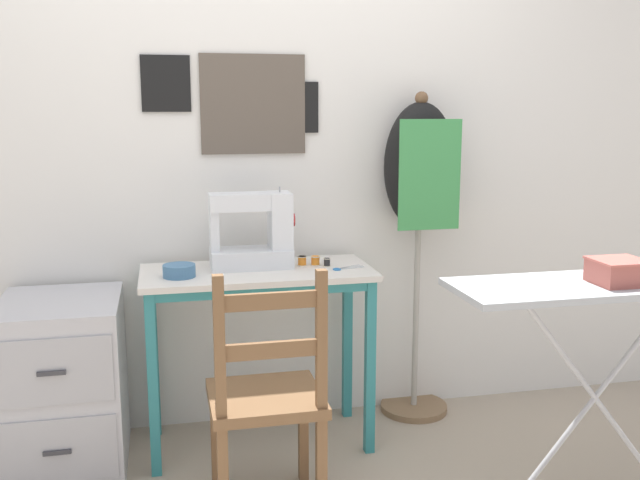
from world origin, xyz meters
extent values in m
plane|color=tan|center=(0.00, 0.00, 0.00)|extent=(14.00, 14.00, 0.00)
cube|color=silver|center=(0.00, 0.52, 1.27)|extent=(10.00, 0.05, 2.55)
cube|color=brown|center=(0.03, 0.48, 1.46)|extent=(0.46, 0.02, 0.43)
cube|color=black|center=(-0.34, 0.49, 1.55)|extent=(0.21, 0.01, 0.24)
cube|color=black|center=(0.22, 0.49, 1.45)|extent=(0.20, 0.01, 0.22)
cube|color=silver|center=(0.00, 0.23, 0.76)|extent=(0.96, 0.45, 0.02)
cube|color=teal|center=(0.00, 0.04, 0.73)|extent=(0.88, 0.03, 0.04)
cube|color=teal|center=(-0.44, 0.04, 0.38)|extent=(0.04, 0.04, 0.75)
cube|color=teal|center=(0.44, 0.04, 0.38)|extent=(0.04, 0.04, 0.75)
cube|color=teal|center=(-0.44, 0.41, 0.38)|extent=(0.04, 0.04, 0.75)
cube|color=teal|center=(0.44, 0.41, 0.38)|extent=(0.04, 0.04, 0.75)
cube|color=white|center=(-0.02, 0.28, 0.82)|extent=(0.34, 0.18, 0.08)
cube|color=white|center=(0.11, 0.28, 0.98)|extent=(0.09, 0.15, 0.24)
cube|color=white|center=(-0.04, 0.28, 1.06)|extent=(0.30, 0.13, 0.07)
cube|color=white|center=(-0.17, 0.28, 0.94)|extent=(0.04, 0.10, 0.17)
cylinder|color=#B22D2D|center=(0.16, 0.28, 0.98)|extent=(0.02, 0.06, 0.06)
cylinder|color=#99999E|center=(0.11, 0.28, 1.11)|extent=(0.01, 0.01, 0.02)
cylinder|color=teal|center=(-0.32, 0.17, 0.80)|extent=(0.13, 0.13, 0.05)
cylinder|color=#243D54|center=(-0.32, 0.17, 0.82)|extent=(0.10, 0.10, 0.01)
cube|color=silver|center=(0.39, 0.18, 0.78)|extent=(0.10, 0.06, 0.00)
cube|color=silver|center=(0.39, 0.17, 0.78)|extent=(0.11, 0.04, 0.00)
torus|color=#2870B7|center=(0.33, 0.15, 0.78)|extent=(0.03, 0.03, 0.01)
torus|color=#2870B7|center=(0.32, 0.15, 0.78)|extent=(0.03, 0.03, 0.01)
cylinder|color=orange|center=(0.20, 0.26, 0.80)|extent=(0.03, 0.03, 0.04)
cylinder|color=beige|center=(0.20, 0.26, 0.82)|extent=(0.04, 0.04, 0.00)
cylinder|color=beige|center=(0.20, 0.26, 0.78)|extent=(0.04, 0.04, 0.00)
cylinder|color=orange|center=(0.26, 0.26, 0.80)|extent=(0.04, 0.04, 0.04)
cylinder|color=beige|center=(0.26, 0.26, 0.81)|extent=(0.04, 0.04, 0.00)
cylinder|color=beige|center=(0.26, 0.26, 0.78)|extent=(0.04, 0.04, 0.00)
cylinder|color=black|center=(0.30, 0.23, 0.79)|extent=(0.03, 0.03, 0.04)
cylinder|color=beige|center=(0.30, 0.23, 0.81)|extent=(0.03, 0.03, 0.00)
cylinder|color=beige|center=(0.30, 0.23, 0.78)|extent=(0.03, 0.03, 0.00)
cube|color=brown|center=(-0.05, -0.28, 0.42)|extent=(0.40, 0.38, 0.04)
cube|color=brown|center=(-0.22, -0.12, 0.20)|extent=(0.04, 0.04, 0.40)
cube|color=brown|center=(0.12, -0.12, 0.20)|extent=(0.04, 0.04, 0.40)
cube|color=brown|center=(0.12, -0.44, 0.20)|extent=(0.04, 0.04, 0.40)
cube|color=brown|center=(-0.22, -0.44, 0.68)|extent=(0.04, 0.04, 0.48)
cube|color=brown|center=(0.12, -0.44, 0.68)|extent=(0.04, 0.04, 0.48)
cube|color=brown|center=(-0.05, -0.44, 0.82)|extent=(0.34, 0.02, 0.06)
cube|color=brown|center=(-0.05, -0.44, 0.66)|extent=(0.34, 0.02, 0.06)
cube|color=#B7B7BC|center=(-0.79, 0.20, 0.35)|extent=(0.47, 0.54, 0.70)
cube|color=#A8A8AD|center=(-0.79, -0.08, 0.50)|extent=(0.43, 0.01, 0.25)
cube|color=#333338|center=(-0.79, -0.09, 0.50)|extent=(0.10, 0.01, 0.02)
cube|color=#A8A8AD|center=(-0.79, -0.08, 0.20)|extent=(0.43, 0.01, 0.25)
cube|color=#333338|center=(-0.79, -0.09, 0.20)|extent=(0.10, 0.01, 0.02)
cylinder|color=#846647|center=(0.77, 0.40, 0.01)|extent=(0.32, 0.32, 0.03)
cylinder|color=#ADA89E|center=(0.77, 0.40, 0.51)|extent=(0.03, 0.03, 0.95)
ellipsoid|color=black|center=(0.77, 0.40, 1.18)|extent=(0.33, 0.24, 0.58)
sphere|color=brown|center=(0.77, 0.40, 1.49)|extent=(0.06, 0.06, 0.06)
cube|color=#3D934C|center=(0.77, 0.27, 1.15)|extent=(0.28, 0.01, 0.49)
cube|color=#ADB2B7|center=(1.13, -0.51, 0.83)|extent=(1.09, 0.37, 0.02)
cylinder|color=#B7B7BC|center=(1.13, -0.51, 0.41)|extent=(0.67, 0.02, 0.83)
cylinder|color=#B7B7BC|center=(1.13, -0.51, 0.41)|extent=(0.67, 0.02, 0.83)
cube|color=#AD564C|center=(1.16, -0.55, 0.88)|extent=(0.17, 0.16, 0.08)
cube|color=#BE5F54|center=(1.16, -0.55, 0.93)|extent=(0.18, 0.17, 0.01)
camera|label=1|loc=(-0.38, -2.67, 1.45)|focal=40.00mm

